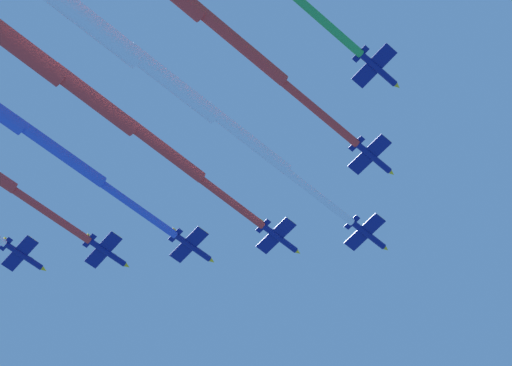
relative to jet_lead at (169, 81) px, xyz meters
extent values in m
cylinder|color=navy|center=(22.70, 40.98, 0.02)|extent=(5.37, 8.47, 1.19)
cone|color=yellow|center=(25.12, 45.41, 0.02)|extent=(1.62, 1.68, 1.13)
cylinder|color=black|center=(20.42, 36.82, 0.02)|extent=(1.07, 0.96, 0.89)
ellipsoid|color=black|center=(23.61, 42.74, 0.48)|extent=(1.63, 2.06, 0.74)
cube|color=navy|center=(22.44, 40.51, -0.03)|extent=(8.65, 6.39, 0.87)
cube|color=yellow|center=(19.07, 42.35, -0.29)|extent=(1.72, 2.36, 0.16)
cube|color=yellow|center=(25.80, 38.67, 0.37)|extent=(1.72, 2.36, 0.16)
cube|color=navy|center=(20.88, 37.67, 0.02)|extent=(3.33, 2.50, 0.38)
cube|color=yellow|center=(20.81, 37.71, 0.97)|extent=(0.92, 1.36, 1.90)
cylinder|color=white|center=(16.33, 29.35, 0.02)|extent=(10.40, 17.29, 1.52)
cylinder|color=white|center=(8.71, 14.81, 0.04)|extent=(11.06, 17.65, 2.27)
cylinder|color=white|center=(0.46, 0.60, 0.01)|extent=(11.73, 18.02, 3.03)
cylinder|color=white|center=(-7.80, -13.59, -0.03)|extent=(12.39, 18.38, 3.79)
cylinder|color=navy|center=(6.73, 37.28, 1.43)|extent=(5.31, 8.48, 1.18)
cone|color=yellow|center=(9.13, 41.72, 1.43)|extent=(1.60, 1.68, 1.12)
cylinder|color=black|center=(4.48, 33.10, 1.43)|extent=(1.06, 0.95, 0.89)
ellipsoid|color=black|center=(7.64, 39.04, 1.89)|extent=(1.61, 2.06, 0.74)
cube|color=navy|center=(6.48, 36.80, 1.38)|extent=(8.66, 6.36, 0.78)
cube|color=yellow|center=(3.10, 38.63, 1.15)|extent=(1.71, 2.36, 0.15)
cube|color=yellow|center=(9.85, 34.98, 1.74)|extent=(1.71, 2.36, 0.15)
cube|color=navy|center=(4.94, 33.95, 1.43)|extent=(3.34, 2.49, 0.34)
cube|color=yellow|center=(4.87, 33.99, 2.38)|extent=(0.90, 1.36, 1.90)
cylinder|color=red|center=(0.74, 26.17, 1.43)|extent=(9.58, 16.03, 1.50)
cylinder|color=red|center=(-6.18, 12.71, 1.45)|extent=(10.24, 16.39, 2.25)
cylinder|color=red|center=(-13.72, -0.42, 1.42)|extent=(10.90, 16.75, 3.01)
cylinder|color=red|center=(-21.29, -13.53, 1.39)|extent=(11.57, 17.10, 3.76)
cylinder|color=navy|center=(28.06, 25.49, 0.31)|extent=(5.30, 8.49, 1.18)
cone|color=yellow|center=(30.45, 29.94, 0.31)|extent=(1.60, 1.68, 1.12)
cylinder|color=black|center=(25.81, 21.31, 0.31)|extent=(1.06, 0.95, 0.89)
ellipsoid|color=black|center=(28.96, 27.25, 0.78)|extent=(1.61, 2.06, 0.74)
cube|color=navy|center=(27.81, 25.01, 0.26)|extent=(8.66, 6.35, 0.78)
cube|color=yellow|center=(24.42, 26.84, 0.04)|extent=(1.71, 2.36, 0.15)
cube|color=yellow|center=(31.18, 23.20, 0.63)|extent=(1.71, 2.36, 0.15)
cube|color=navy|center=(26.27, 22.16, 0.31)|extent=(3.34, 2.48, 0.34)
cube|color=yellow|center=(26.20, 22.20, 1.26)|extent=(0.90, 1.36, 1.90)
cylinder|color=red|center=(21.46, 13.22, 0.31)|extent=(11.00, 18.71, 1.50)
cylinder|color=red|center=(13.31, -2.57, 0.34)|extent=(11.66, 19.06, 2.25)
cylinder|color=navy|center=(-9.23, 33.57, 1.06)|extent=(5.37, 8.44, 1.17)
cone|color=yellow|center=(-6.79, 37.99, 1.06)|extent=(1.60, 1.67, 1.11)
cylinder|color=black|center=(-11.53, 29.42, 1.06)|extent=(1.06, 0.95, 0.88)
ellipsoid|color=black|center=(-8.30, 35.32, 1.53)|extent=(1.62, 2.05, 0.73)
cube|color=navy|center=(-9.49, 33.10, 1.01)|extent=(8.65, 6.42, 0.68)
cube|color=yellow|center=(-12.86, 34.96, 0.83)|extent=(1.73, 2.35, 0.14)
cube|color=yellow|center=(-6.13, 31.24, 1.33)|extent=(1.73, 2.35, 0.14)
cube|color=navy|center=(-11.06, 30.27, 1.06)|extent=(3.33, 2.51, 0.31)
cube|color=yellow|center=(-11.12, 30.30, 2.01)|extent=(0.89, 1.34, 1.90)
cylinder|color=blue|center=(-15.80, 21.69, 1.06)|extent=(10.78, 17.88, 1.49)
cylinder|color=blue|center=(-23.79, 6.62, 1.08)|extent=(11.43, 18.24, 2.23)
cylinder|color=navy|center=(33.42, 10.00, 1.82)|extent=(5.35, 8.49, 1.21)
cone|color=yellow|center=(35.83, 14.44, 1.82)|extent=(1.63, 1.69, 1.15)
cylinder|color=black|center=(31.15, 5.83, 1.82)|extent=(1.08, 0.96, 0.91)
ellipsoid|color=black|center=(34.32, 11.77, 2.28)|extent=(1.63, 2.06, 0.76)
cube|color=navy|center=(33.17, 9.53, 1.77)|extent=(8.64, 6.36, 1.03)
cube|color=yellow|center=(29.79, 11.35, 1.43)|extent=(1.72, 2.36, 0.17)
cube|color=yellow|center=(36.52, 7.70, 2.24)|extent=(1.72, 2.36, 0.17)
cube|color=navy|center=(31.62, 6.68, 1.82)|extent=(3.33, 2.49, 0.44)
cube|color=yellow|center=(31.53, 6.73, 2.76)|extent=(0.95, 1.38, 1.90)
cylinder|color=green|center=(26.78, -2.24, 1.82)|extent=(11.09, 18.69, 1.54)
cylinder|color=navy|center=(-25.20, 29.87, 1.88)|extent=(5.43, 8.46, 1.21)
cone|color=yellow|center=(-22.75, 34.29, 1.88)|extent=(1.64, 1.70, 1.15)
cylinder|color=black|center=(-27.51, 25.72, 1.88)|extent=(1.09, 0.97, 0.91)
ellipsoid|color=black|center=(-24.29, 31.63, 2.35)|extent=(1.65, 2.06, 0.76)
cube|color=navy|center=(-25.46, 29.40, 1.83)|extent=(8.62, 6.42, 1.06)
cube|color=yellow|center=(-28.81, 31.26, 1.48)|extent=(1.73, 2.35, 0.18)
cube|color=yellow|center=(-22.12, 27.54, 2.33)|extent=(1.73, 2.35, 0.18)
cube|color=navy|center=(-27.03, 26.56, 1.88)|extent=(3.32, 2.51, 0.45)
cube|color=yellow|center=(-27.13, 26.62, 2.83)|extent=(0.97, 1.38, 1.90)
cylinder|color=red|center=(-31.80, 17.98, 1.88)|extent=(10.88, 17.94, 1.55)
cylinder|color=navy|center=(-41.17, 26.17, 3.23)|extent=(5.30, 8.51, 1.21)
cone|color=yellow|center=(-38.79, 30.62, 3.23)|extent=(1.63, 1.69, 1.15)
cylinder|color=black|center=(-43.40, 21.98, 3.23)|extent=(1.08, 0.96, 0.91)
ellipsoid|color=black|center=(-40.28, 27.94, 3.70)|extent=(1.62, 2.07, 0.76)
cube|color=navy|center=(-41.42, 25.69, 3.18)|extent=(8.65, 6.32, 1.02)
cube|color=yellow|center=(-44.80, 27.49, 2.85)|extent=(1.71, 2.36, 0.17)
cube|color=yellow|center=(-38.05, 23.89, 3.66)|extent=(1.71, 2.36, 0.17)
cube|color=navy|center=(-42.95, 22.83, 3.23)|extent=(3.33, 2.47, 0.43)
cube|color=yellow|center=(-43.04, 22.88, 4.18)|extent=(0.94, 1.39, 1.90)
camera|label=1|loc=(37.69, -63.14, -147.10)|focal=68.37mm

